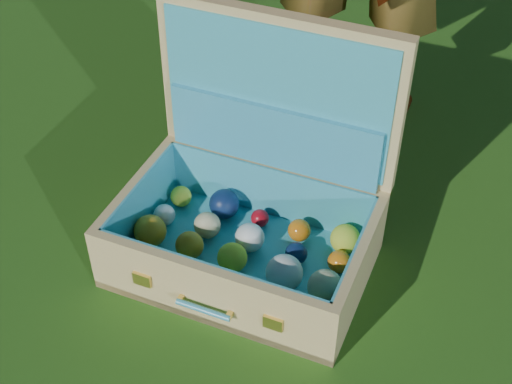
# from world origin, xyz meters

# --- Properties ---
(ground) EXTENTS (60.00, 60.00, 0.00)m
(ground) POSITION_xyz_m (0.00, 0.00, 0.00)
(ground) COLOR #215114
(ground) RESTS_ON ground
(suitcase) EXTENTS (0.66, 0.51, 0.63)m
(suitcase) POSITION_xyz_m (0.19, 0.26, 0.18)
(suitcase) COLOR #D9BB75
(suitcase) RESTS_ON ground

